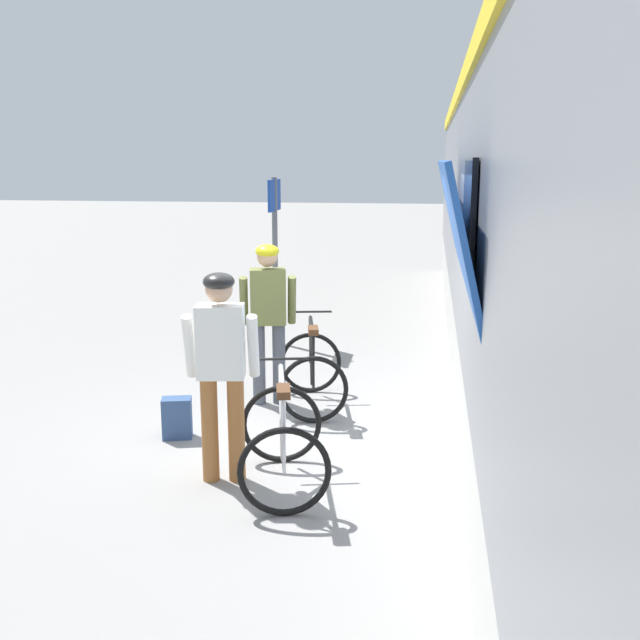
{
  "coord_description": "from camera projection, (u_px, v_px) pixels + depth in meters",
  "views": [
    {
      "loc": [
        0.95,
        -6.68,
        2.63
      ],
      "look_at": [
        -0.13,
        0.53,
        1.05
      ],
      "focal_mm": 41.36,
      "sensor_mm": 36.0,
      "label": 1
    }
  ],
  "objects": [
    {
      "name": "ground_plane",
      "position": [
        325.0,
        437.0,
        7.15
      ],
      "size": [
        80.0,
        80.0,
        0.0
      ],
      "primitive_type": "plane",
      "color": "gray"
    },
    {
      "name": "train_car",
      "position": [
        619.0,
        231.0,
        7.06
      ],
      "size": [
        3.24,
        21.3,
        3.88
      ],
      "color": "slate",
      "rests_on": "ground"
    },
    {
      "name": "cyclist_near_in_white",
      "position": [
        221.0,
        359.0,
        5.98
      ],
      "size": [
        0.64,
        0.37,
        1.76
      ],
      "color": "#935B2D",
      "rests_on": "ground"
    },
    {
      "name": "cyclist_far_in_olive",
      "position": [
        268.0,
        310.0,
        7.95
      ],
      "size": [
        0.65,
        0.4,
        1.76
      ],
      "color": "#4C515B",
      "rests_on": "ground"
    },
    {
      "name": "bicycle_near_silver",
      "position": [
        283.0,
        441.0,
        5.98
      ],
      "size": [
        0.93,
        1.2,
        0.99
      ],
      "color": "black",
      "rests_on": "ground"
    },
    {
      "name": "bicycle_far_black",
      "position": [
        312.0,
        371.0,
        7.95
      ],
      "size": [
        0.9,
        1.19,
        0.99
      ],
      "color": "black",
      "rests_on": "ground"
    },
    {
      "name": "backpack_on_platform",
      "position": [
        177.0,
        418.0,
        7.1
      ],
      "size": [
        0.32,
        0.24,
        0.4
      ],
      "primitive_type": "cube",
      "rotation": [
        0.0,
        0.0,
        0.25
      ],
      "color": "navy",
      "rests_on": "ground"
    },
    {
      "name": "platform_sign_post",
      "position": [
        275.0,
        233.0,
        10.52
      ],
      "size": [
        0.08,
        0.7,
        2.4
      ],
      "color": "#595B60",
      "rests_on": "ground"
    }
  ]
}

